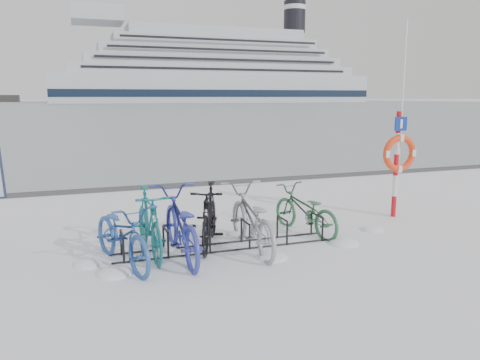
# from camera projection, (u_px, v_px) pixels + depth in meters

# --- Properties ---
(ground) EXTENTS (900.00, 900.00, 0.00)m
(ground) POSITION_uv_depth(u_px,v_px,m) (226.00, 248.00, 8.32)
(ground) COLOR white
(ground) RESTS_ON ground
(ice_sheet) EXTENTS (400.00, 298.00, 0.02)m
(ice_sheet) POSITION_uv_depth(u_px,v_px,m) (83.00, 105.00, 152.44)
(ice_sheet) COLOR #9BA7B0
(ice_sheet) RESTS_ON ground
(quay_edge) EXTENTS (400.00, 0.25, 0.10)m
(quay_edge) POSITION_uv_depth(u_px,v_px,m) (166.00, 186.00, 13.80)
(quay_edge) COLOR #3F3F42
(quay_edge) RESTS_ON ground
(bike_rack) EXTENTS (4.00, 0.48, 0.46)m
(bike_rack) POSITION_uv_depth(u_px,v_px,m) (226.00, 238.00, 8.29)
(bike_rack) COLOR black
(bike_rack) RESTS_ON ground
(lifebuoy_station) EXTENTS (0.82, 0.23, 4.25)m
(lifebuoy_station) POSITION_uv_depth(u_px,v_px,m) (399.00, 154.00, 10.18)
(lifebuoy_station) COLOR red
(lifebuoy_station) RESTS_ON ground
(cruise_ferry) EXTENTS (142.87, 26.93, 46.94)m
(cruise_ferry) POSITION_uv_depth(u_px,v_px,m) (214.00, 74.00, 212.62)
(cruise_ferry) COLOR white
(cruise_ferry) RESTS_ON ground
(bike_0) EXTENTS (1.28, 2.17, 1.07)m
(bike_0) POSITION_uv_depth(u_px,v_px,m) (122.00, 232.00, 7.40)
(bike_0) COLOR #2952A1
(bike_0) RESTS_ON ground
(bike_1) EXTENTS (0.64, 1.97, 1.17)m
(bike_1) POSITION_uv_depth(u_px,v_px,m) (149.00, 221.00, 7.89)
(bike_1) COLOR #146B6F
(bike_1) RESTS_ON ground
(bike_2) EXTENTS (0.82, 2.26, 1.18)m
(bike_2) POSITION_uv_depth(u_px,v_px,m) (180.00, 222.00, 7.77)
(bike_2) COLOR #2F37A4
(bike_2) RESTS_ON ground
(bike_3) EXTENTS (1.22, 1.99, 1.16)m
(bike_3) POSITION_uv_depth(u_px,v_px,m) (209.00, 214.00, 8.37)
(bike_3) COLOR black
(bike_3) RESTS_ON ground
(bike_4) EXTENTS (0.82, 2.22, 1.15)m
(bike_4) POSITION_uv_depth(u_px,v_px,m) (251.00, 217.00, 8.17)
(bike_4) COLOR #94969B
(bike_4) RESTS_ON ground
(bike_5) EXTENTS (1.06, 1.94, 0.97)m
(bike_5) POSITION_uv_depth(u_px,v_px,m) (305.00, 209.00, 9.18)
(bike_5) COLOR #2E643F
(bike_5) RESTS_ON ground
(snow_drifts) EXTENTS (5.92, 1.93, 0.19)m
(snow_drifts) POSITION_uv_depth(u_px,v_px,m) (238.00, 250.00, 8.20)
(snow_drifts) COLOR white
(snow_drifts) RESTS_ON ground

